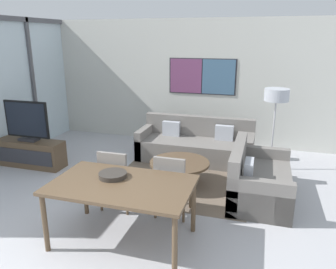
# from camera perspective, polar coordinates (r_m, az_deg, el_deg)

# --- Properties ---
(wall_back) EXTENTS (7.42, 0.09, 2.80)m
(wall_back) POSITION_cam_1_polar(r_m,az_deg,el_deg) (7.61, 3.38, 9.09)
(wall_back) COLOR silver
(wall_back) RESTS_ON ground_plane
(area_rug) EXTENTS (2.34, 1.75, 0.01)m
(area_rug) POSITION_cam_1_polar(r_m,az_deg,el_deg) (5.60, 1.99, -8.72)
(area_rug) COLOR #706051
(area_rug) RESTS_ON ground_plane
(tv_console) EXTENTS (1.34, 0.41, 0.51)m
(tv_console) POSITION_cam_1_polar(r_m,az_deg,el_deg) (6.84, -22.79, -3.01)
(tv_console) COLOR brown
(tv_console) RESTS_ON ground_plane
(television) EXTENTS (0.92, 0.20, 0.76)m
(television) POSITION_cam_1_polar(r_m,az_deg,el_deg) (6.67, -23.39, 2.08)
(television) COLOR #2D2D33
(television) RESTS_ON tv_console
(sofa_main) EXTENTS (2.28, 0.88, 0.83)m
(sofa_main) POSITION_cam_1_polar(r_m,az_deg,el_deg) (6.68, 4.88, -1.98)
(sofa_main) COLOR slate
(sofa_main) RESTS_ON ground_plane
(sofa_side) EXTENTS (0.88, 1.52, 0.83)m
(sofa_side) POSITION_cam_1_polar(r_m,az_deg,el_deg) (5.27, 14.95, -7.81)
(sofa_side) COLOR slate
(sofa_side) RESTS_ON ground_plane
(coffee_table) EXTENTS (0.99, 0.99, 0.42)m
(coffee_table) POSITION_cam_1_polar(r_m,az_deg,el_deg) (5.48, 2.02, -5.78)
(coffee_table) COLOR brown
(coffee_table) RESTS_ON ground_plane
(dining_table) EXTENTS (1.66, 1.00, 0.76)m
(dining_table) POSITION_cam_1_polar(r_m,az_deg,el_deg) (3.93, -8.06, -9.37)
(dining_table) COLOR brown
(dining_table) RESTS_ON ground_plane
(dining_chair_left) EXTENTS (0.46, 0.46, 0.90)m
(dining_chair_left) POSITION_cam_1_polar(r_m,az_deg,el_deg) (4.73, -8.93, -7.14)
(dining_chair_left) COLOR gray
(dining_chair_left) RESTS_ON ground_plane
(dining_chair_centre) EXTENTS (0.46, 0.46, 0.90)m
(dining_chair_centre) POSITION_cam_1_polar(r_m,az_deg,el_deg) (4.49, 0.66, -8.26)
(dining_chair_centre) COLOR gray
(dining_chair_centre) RESTS_ON ground_plane
(fruit_bowl) EXTENTS (0.34, 0.34, 0.06)m
(fruit_bowl) POSITION_cam_1_polar(r_m,az_deg,el_deg) (4.06, -9.59, -6.89)
(fruit_bowl) COLOR #332D28
(fruit_bowl) RESTS_ON dining_table
(floor_lamp) EXTENTS (0.43, 0.43, 1.53)m
(floor_lamp) POSITION_cam_1_polar(r_m,az_deg,el_deg) (6.15, 18.34, 5.85)
(floor_lamp) COLOR #2D2D33
(floor_lamp) RESTS_ON ground_plane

